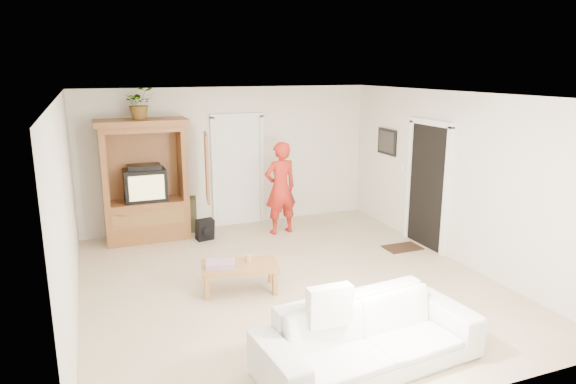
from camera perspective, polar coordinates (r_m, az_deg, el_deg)
name	(u,v)px	position (r m, az deg, el deg)	size (l,w,h in m)	color
floor	(288,282)	(7.33, -0.03, -9.97)	(6.00, 6.00, 0.00)	tan
ceiling	(288,95)	(6.73, -0.04, 10.77)	(6.00, 6.00, 0.00)	white
wall_back	(230,157)	(9.71, -6.51, 3.85)	(5.50, 5.50, 0.00)	silver
wall_front	(421,273)	(4.39, 14.54, -8.71)	(5.50, 5.50, 0.00)	silver
wall_left	(67,213)	(6.47, -23.36, -2.15)	(6.00, 6.00, 0.00)	silver
wall_right	(454,177)	(8.30, 17.95, 1.59)	(6.00, 6.00, 0.00)	silver
armoire	(147,188)	(9.19, -15.42, 0.39)	(1.82, 1.14, 2.10)	brown
door_back	(238,172)	(9.77, -5.57, 2.26)	(0.85, 0.05, 2.04)	white
doorway_right	(428,187)	(8.80, 15.25, 0.57)	(0.05, 0.90, 2.04)	black
framed_picture	(387,142)	(9.75, 10.95, 5.51)	(0.03, 0.60, 0.48)	black
doormat	(403,248)	(8.84, 12.61, -6.05)	(0.60, 0.40, 0.02)	#382316
plant	(140,103)	(8.95, -16.14, 9.46)	(0.48, 0.42, 0.53)	#4C7238
man	(280,188)	(9.20, -0.85, 0.44)	(0.61, 0.40, 1.67)	#AD2217
sofa	(369,336)	(5.37, 9.03, -15.52)	(2.29, 0.89, 0.67)	silver
coffee_table	(240,268)	(6.97, -5.39, -8.39)	(1.11, 0.76, 0.38)	#A16F37
towel	(221,264)	(6.88, -7.50, -7.96)	(0.38, 0.28, 0.08)	#FF545A
candle	(248,258)	(7.01, -4.42, -7.36)	(0.08, 0.08, 0.10)	tan
backpack_black	(205,230)	(9.08, -9.21, -4.20)	(0.30, 0.17, 0.36)	black
backpack_olive	(187,214)	(9.59, -11.14, -2.46)	(0.34, 0.25, 0.64)	#47442B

